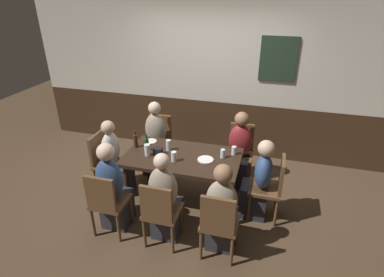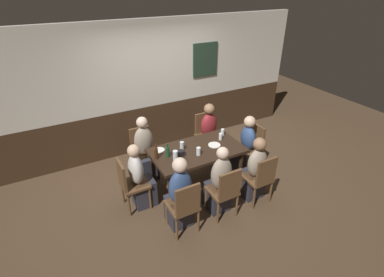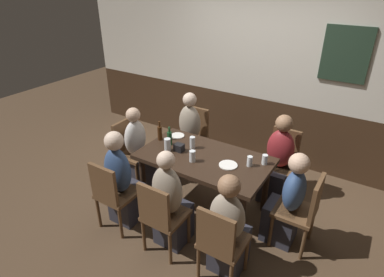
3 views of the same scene
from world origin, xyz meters
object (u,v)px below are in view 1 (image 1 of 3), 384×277
chair_head_west (105,160)px  chair_left_near (107,201)px  person_left_near (113,192)px  person_mid_near (165,203)px  chair_left_far (159,139)px  chair_head_east (271,185)px  chair_right_far (240,149)px  person_right_far (239,155)px  chair_right_near (219,222)px  person_head_east (258,185)px  tumbler_short (168,146)px  condiment_caddy (158,151)px  dining_table (182,162)px  beer_bottle_brown (136,140)px  person_head_west (115,163)px  person_left_far (155,143)px  beer_glass_tall (223,154)px  chair_mid_near (160,211)px  pint_glass_pale (147,151)px  person_right_near (222,213)px  beer_bottle_green (147,144)px  plate_white_large (206,160)px  pint_glass_amber (174,157)px  highball_clear (234,151)px

chair_head_west → chair_left_near: same height
person_left_near → person_mid_near: bearing=0.1°
chair_left_far → chair_left_near: bearing=-90.0°
chair_head_east → chair_right_far: (-0.51, 0.84, 0.00)m
person_left_near → person_right_far: bearing=45.7°
chair_right_near → person_right_far: person_right_far is taller
person_left_near → chair_head_east: bearing=20.4°
person_head_east → chair_head_west: bearing=180.0°
tumbler_short → condiment_caddy: size_ratio=1.36×
condiment_caddy → chair_head_east: bearing=1.6°
dining_table → chair_head_west: bearing=180.0°
beer_bottle_brown → person_left_near: bearing=-88.2°
person_head_west → tumbler_short: bearing=7.5°
person_left_far → beer_glass_tall: size_ratio=9.78×
chair_head_west → chair_right_near: size_ratio=1.00×
chair_mid_near → chair_left_far: (-0.67, 1.69, 0.00)m
beer_glass_tall → beer_bottle_brown: 1.21m
person_right_far → pint_glass_pale: 1.40m
person_right_near → person_head_east: bearing=63.3°
chair_right_near → beer_bottle_green: bearing=143.5°
plate_white_large → condiment_caddy: 0.65m
chair_left_near → pint_glass_pale: (0.22, 0.74, 0.31)m
person_left_near → pint_glass_amber: person_left_near is taller
plate_white_large → chair_left_far: bearing=138.7°
chair_left_far → person_head_west: 0.91m
chair_left_far → person_mid_near: bearing=-66.4°
chair_left_near → person_right_far: size_ratio=0.76×
dining_table → plate_white_large: size_ratio=7.32×
person_right_far → person_mid_near: bearing=-116.1°
pint_glass_amber → highball_clear: 0.80m
beer_bottle_brown → person_right_near: bearing=-28.8°
beer_glass_tall → dining_table: bearing=-169.5°
person_left_near → plate_white_large: person_left_near is taller
person_left_far → beer_bottle_green: 0.75m
chair_head_west → chair_right_near: 2.03m
person_head_west → person_left_near: size_ratio=0.94×
plate_white_large → beer_bottle_brown: bearing=175.0°
beer_glass_tall → plate_white_large: 0.24m
tumbler_short → condiment_caddy: 0.18m
person_right_far → dining_table: bearing=-134.4°
beer_glass_tall → highball_clear: size_ratio=1.03×
person_right_near → chair_head_west: bearing=159.7°
chair_right_near → beer_bottle_green: size_ratio=3.70×
chair_head_east → chair_left_far: size_ratio=1.00×
chair_right_far → person_head_west: (-1.68, -0.84, -0.03)m
person_right_far → pint_glass_amber: size_ratio=8.58×
beer_glass_tall → person_right_far: bearing=75.9°
person_right_near → person_head_east: person_right_near is taller
chair_right_far → person_mid_near: 1.67m
chair_head_east → beer_bottle_green: bearing=179.0°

